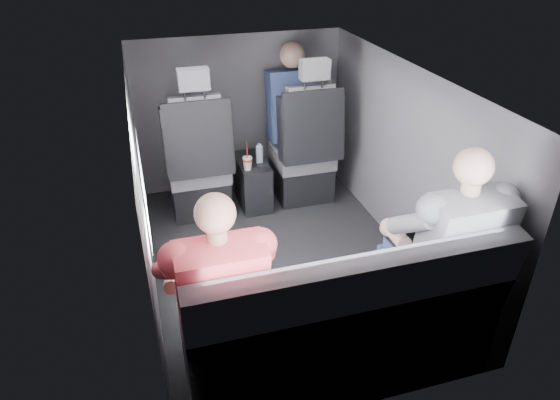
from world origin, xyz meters
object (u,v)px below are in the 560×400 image
object	(u,v)px
passenger_rear_left	(218,293)
passenger_front_right	(292,107)
front_seat_right	(304,156)
soda_cup	(247,163)
center_console	(252,182)
laptop_white	(211,275)
laptop_black	(424,234)
rear_bench	(340,330)
passenger_rear_right	(443,248)
front_seat_left	(199,170)
water_bottle	(259,154)

from	to	relation	value
passenger_rear_left	passenger_front_right	world-z (taller)	passenger_front_right
front_seat_right	soda_cup	size ratio (longest dim) A/B	5.39
center_console	laptop_white	distance (m)	1.87
laptop_black	passenger_rear_left	size ratio (longest dim) A/B	0.31
passenger_front_right	soda_cup	bearing A→B (deg)	-143.28
front_seat_right	laptop_black	bearing A→B (deg)	-85.29
front_seat_right	soda_cup	distance (m)	0.53
rear_bench	soda_cup	size ratio (longest dim) A/B	6.81
laptop_white	passenger_rear_right	distance (m)	1.23
laptop_black	passenger_rear_left	bearing A→B (deg)	-172.40
center_console	soda_cup	size ratio (longest dim) A/B	2.04
center_console	front_seat_left	bearing A→B (deg)	-174.93
front_seat_left	laptop_black	distance (m)	1.96
front_seat_left	rear_bench	distance (m)	1.96
water_bottle	laptop_white	xyz separation A→B (m)	(-0.67, -1.66, 0.15)
laptop_white	passenger_front_right	distance (m)	2.19
rear_bench	passenger_front_right	size ratio (longest dim) A/B	1.83
center_console	soda_cup	distance (m)	0.30
passenger_front_right	center_console	bearing A→B (deg)	-152.44
front_seat_left	front_seat_right	world-z (taller)	same
front_seat_left	rear_bench	bearing A→B (deg)	-76.69
water_bottle	passenger_front_right	bearing A→B (deg)	36.19
front_seat_left	passenger_rear_right	size ratio (longest dim) A/B	1.00
passenger_rear_left	passenger_rear_right	world-z (taller)	passenger_rear_right
front_seat_left	center_console	bearing A→B (deg)	5.07
front_seat_right	rear_bench	xyz separation A→B (m)	(-0.45, -1.90, -0.09)
rear_bench	laptop_black	xyz separation A→B (m)	(0.59, 0.25, 0.33)
front_seat_right	passenger_rear_left	bearing A→B (deg)	-120.32
water_bottle	passenger_rear_left	size ratio (longest dim) A/B	0.14
front_seat_right	center_console	xyz separation A→B (m)	(-0.45, 0.04, -0.20)
soda_cup	passenger_rear_right	xyz separation A→B (m)	(0.67, -1.70, 0.19)
center_console	passenger_rear_left	bearing A→B (deg)	-108.18
laptop_black	passenger_rear_right	size ratio (longest dim) A/B	0.29
laptop_white	passenger_rear_right	world-z (taller)	passenger_rear_right
center_console	rear_bench	world-z (taller)	rear_bench
front_seat_left	center_console	size ratio (longest dim) A/B	2.64
front_seat_left	laptop_white	world-z (taller)	front_seat_left
laptop_white	rear_bench	bearing A→B (deg)	-20.47
front_seat_right	rear_bench	distance (m)	1.96
water_bottle	rear_bench	bearing A→B (deg)	-91.67
water_bottle	laptop_black	distance (m)	1.73
water_bottle	passenger_rear_left	xyz separation A→B (m)	(-0.66, -1.80, 0.15)
soda_cup	laptop_black	world-z (taller)	laptop_black
center_console	laptop_white	world-z (taller)	laptop_white
passenger_rear_left	front_seat_right	bearing A→B (deg)	59.68
center_console	passenger_front_right	xyz separation A→B (m)	(0.42, 0.22, 0.56)
water_bottle	passenger_rear_right	size ratio (longest dim) A/B	0.13
laptop_black	passenger_rear_right	xyz separation A→B (m)	(0.02, -0.16, 0.01)
center_console	water_bottle	distance (m)	0.29
rear_bench	front_seat_left	bearing A→B (deg)	103.31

